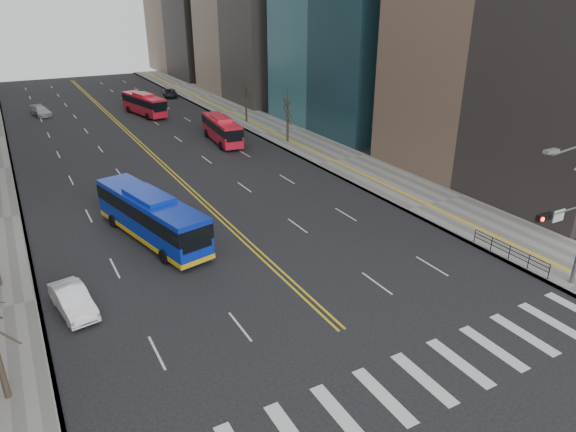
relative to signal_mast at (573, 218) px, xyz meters
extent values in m
plane|color=black|center=(-13.77, -2.00, -4.86)|extent=(220.00, 220.00, 0.00)
cube|color=slate|center=(3.73, 43.00, -4.78)|extent=(7.00, 130.00, 0.15)
cube|color=silver|center=(-17.31, -2.00, -4.85)|extent=(0.70, 4.00, 0.01)
cube|color=silver|center=(-14.95, -2.00, -4.85)|extent=(0.70, 4.00, 0.01)
cube|color=silver|center=(-12.58, -2.00, -4.85)|extent=(0.70, 4.00, 0.01)
cube|color=silver|center=(-10.22, -2.00, -4.85)|extent=(0.70, 4.00, 0.01)
cube|color=silver|center=(-7.86, -2.00, -4.85)|extent=(0.70, 4.00, 0.01)
cube|color=silver|center=(-5.49, -2.00, -4.85)|extent=(0.70, 4.00, 0.01)
cube|color=silver|center=(-3.13, -2.00, -4.85)|extent=(0.70, 4.00, 0.01)
cube|color=gold|center=(-13.97, 53.00, -4.85)|extent=(0.15, 100.00, 0.01)
cube|color=gold|center=(-13.57, 53.00, -4.85)|extent=(0.15, 100.00, 0.01)
cylinder|color=slate|center=(-0.82, 0.00, 0.64)|extent=(4.50, 0.12, 0.12)
cube|color=black|center=(-2.77, 0.00, 0.64)|extent=(1.10, 0.28, 0.38)
cylinder|color=#FF190C|center=(-3.12, -0.16, 0.64)|extent=(0.24, 0.08, 0.24)
cylinder|color=black|center=(-2.77, -0.16, 0.64)|extent=(0.24, 0.08, 0.24)
cylinder|color=black|center=(-2.42, -0.16, 0.64)|extent=(0.24, 0.08, 0.24)
cube|color=silver|center=(-1.47, 0.00, 0.44)|extent=(0.90, 0.06, 0.70)
cube|color=#999993|center=(-3.37, 0.00, 4.44)|extent=(0.90, 0.35, 0.18)
cube|color=black|center=(0.53, 4.00, -3.71)|extent=(0.04, 6.00, 0.04)
cylinder|color=black|center=(0.53, 1.00, -4.21)|extent=(0.06, 0.06, 1.00)
cylinder|color=black|center=(0.53, 2.50, -4.21)|extent=(0.06, 0.06, 1.00)
cylinder|color=black|center=(0.53, 4.00, -4.21)|extent=(0.06, 0.06, 1.00)
cylinder|color=black|center=(0.53, 5.50, -4.21)|extent=(0.06, 0.06, 1.00)
cylinder|color=black|center=(0.53, 7.00, -4.21)|extent=(0.06, 0.06, 1.00)
cylinder|color=#2D241C|center=(-29.77, 6.00, -2.98)|extent=(0.28, 0.28, 3.75)
cylinder|color=#2D241C|center=(2.23, 38.00, -3.11)|extent=(0.28, 0.28, 3.50)
cylinder|color=#2D241C|center=(2.23, 50.00, -2.98)|extent=(0.28, 0.28, 3.75)
cube|color=#0B25AB|center=(-19.58, 19.18, -3.03)|extent=(5.26, 12.64, 2.95)
cube|color=black|center=(-19.58, 19.18, -2.46)|extent=(5.32, 12.67, 1.06)
cube|color=#0B25AB|center=(-19.58, 19.18, -1.46)|extent=(2.97, 4.68, 0.40)
cube|color=#DEAE0B|center=(-19.58, 19.18, -4.31)|extent=(5.32, 12.67, 0.35)
cylinder|color=black|center=(-19.96, 15.04, -4.36)|extent=(0.51, 1.04, 1.00)
cylinder|color=black|center=(-17.45, 15.61, -4.36)|extent=(0.51, 1.04, 1.00)
cylinder|color=black|center=(-21.72, 22.76, -4.36)|extent=(0.51, 1.04, 1.00)
cylinder|color=black|center=(-19.20, 23.33, -4.36)|extent=(0.51, 1.04, 1.00)
cube|color=red|center=(-4.78, 41.87, -3.26)|extent=(3.09, 9.92, 2.49)
cube|color=black|center=(-4.78, 41.87, -2.75)|extent=(3.15, 9.95, 0.91)
cube|color=red|center=(-4.78, 41.87, -1.92)|extent=(2.08, 3.56, 0.40)
cylinder|color=black|center=(-6.16, 38.86, -4.36)|extent=(0.39, 1.02, 1.00)
cylinder|color=black|center=(-3.95, 38.66, -4.36)|extent=(0.39, 1.02, 1.00)
cylinder|color=black|center=(-5.60, 45.08, -4.36)|extent=(0.39, 1.02, 1.00)
cylinder|color=black|center=(-3.39, 44.88, -4.36)|extent=(0.39, 1.02, 1.00)
cube|color=red|center=(-9.02, 61.86, -3.20)|extent=(4.21, 10.41, 2.60)
cube|color=black|center=(-9.02, 61.86, -2.68)|extent=(4.27, 10.44, 0.95)
cube|color=red|center=(-9.02, 61.86, -1.80)|extent=(2.49, 3.84, 0.40)
cylinder|color=black|center=(-9.53, 58.45, -4.36)|extent=(0.49, 1.04, 1.00)
cylinder|color=black|center=(-7.27, 58.89, -4.36)|extent=(0.49, 1.04, 1.00)
cylinder|color=black|center=(-10.78, 64.83, -4.36)|extent=(0.49, 1.04, 1.00)
cylinder|color=black|center=(-8.51, 65.27, -4.36)|extent=(0.49, 1.04, 1.00)
imported|color=white|center=(-26.14, 11.92, -4.11)|extent=(2.28, 4.71, 1.49)
imported|color=black|center=(-2.33, 45.07, -4.09)|extent=(2.06, 4.60, 1.53)
imported|color=#AAABB0|center=(-22.69, 68.84, -4.15)|extent=(2.87, 5.14, 1.41)
imported|color=black|center=(-1.27, 74.55, -4.19)|extent=(3.11, 5.14, 1.34)
camera|label=1|loc=(-27.46, -15.65, 11.82)|focal=32.00mm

